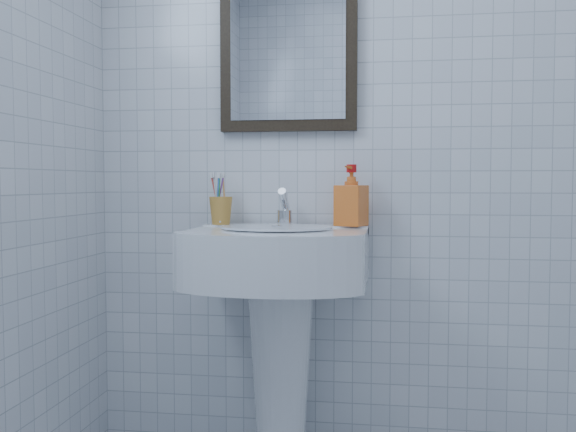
# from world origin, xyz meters

# --- Properties ---
(wall_back) EXTENTS (2.20, 0.02, 2.50)m
(wall_back) POSITION_xyz_m (0.00, 1.20, 1.25)
(wall_back) COLOR white
(wall_back) RESTS_ON ground
(washbasin) EXTENTS (0.59, 0.43, 0.91)m
(washbasin) POSITION_xyz_m (-0.38, 0.99, 0.61)
(washbasin) COLOR white
(washbasin) RESTS_ON ground
(faucet) EXTENTS (0.05, 0.12, 0.13)m
(faucet) POSITION_xyz_m (-0.38, 1.09, 0.95)
(faucet) COLOR silver
(faucet) RESTS_ON washbasin
(toothbrush_cup) EXTENTS (0.09, 0.09, 0.10)m
(toothbrush_cup) POSITION_xyz_m (-0.61, 1.10, 0.95)
(toothbrush_cup) COLOR #BC8331
(toothbrush_cup) RESTS_ON washbasin
(soap_dispenser) EXTENTS (0.12, 0.12, 0.21)m
(soap_dispenser) POSITION_xyz_m (-0.14, 1.10, 1.01)
(soap_dispenser) COLOR #E95316
(soap_dispenser) RESTS_ON washbasin
(wall_mirror) EXTENTS (0.50, 0.04, 0.62)m
(wall_mirror) POSITION_xyz_m (-0.38, 1.18, 1.55)
(wall_mirror) COLOR black
(wall_mirror) RESTS_ON wall_back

